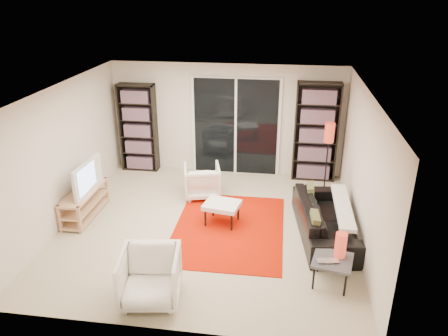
{
  "coord_description": "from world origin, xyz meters",
  "views": [
    {
      "loc": [
        1.22,
        -6.51,
        3.93
      ],
      "look_at": [
        0.25,
        0.3,
        1.0
      ],
      "focal_mm": 35.0,
      "sensor_mm": 36.0,
      "label": 1
    }
  ],
  "objects": [
    {
      "name": "wall_left",
      "position": [
        -2.5,
        0.0,
        1.2
      ],
      "size": [
        0.02,
        5.0,
        2.4
      ],
      "primitive_type": "cube",
      "color": "beige",
      "rests_on": "ground"
    },
    {
      "name": "armchair_back",
      "position": [
        -0.31,
        1.18,
        0.32
      ],
      "size": [
        0.84,
        0.86,
        0.65
      ],
      "primitive_type": "imported",
      "rotation": [
        0.0,
        0.0,
        3.39
      ],
      "color": "white",
      "rests_on": "floor"
    },
    {
      "name": "rug",
      "position": [
        0.38,
        -0.03,
        0.01
      ],
      "size": [
        1.88,
        2.53,
        0.01
      ],
      "primitive_type": "cube",
      "rotation": [
        0.0,
        0.0,
        0.01
      ],
      "color": "#BB1400",
      "rests_on": "floor"
    },
    {
      "name": "tv_stand",
      "position": [
        -2.26,
        0.08,
        0.26
      ],
      "size": [
        0.41,
        1.28,
        0.5
      ],
      "color": "#E3B688",
      "rests_on": "floor"
    },
    {
      "name": "table_lamp",
      "position": [
        2.1,
        -1.2,
        0.58
      ],
      "size": [
        0.16,
        0.16,
        0.36
      ],
      "primitive_type": "cylinder",
      "color": "red",
      "rests_on": "side_table"
    },
    {
      "name": "wall_right",
      "position": [
        2.5,
        0.0,
        1.2
      ],
      "size": [
        0.02,
        5.0,
        2.4
      ],
      "primitive_type": "cube",
      "color": "beige",
      "rests_on": "ground"
    },
    {
      "name": "armchair_front",
      "position": [
        -0.41,
        -1.98,
        0.36
      ],
      "size": [
        0.87,
        0.89,
        0.72
      ],
      "primitive_type": "imported",
      "rotation": [
        0.0,
        0.0,
        0.14
      ],
      "color": "white",
      "rests_on": "floor"
    },
    {
      "name": "wall_front",
      "position": [
        0.0,
        -2.5,
        1.2
      ],
      "size": [
        5.0,
        0.02,
        2.4
      ],
      "primitive_type": "cube",
      "color": "beige",
      "rests_on": "ground"
    },
    {
      "name": "tv",
      "position": [
        -2.24,
        0.08,
        0.78
      ],
      "size": [
        0.18,
        0.97,
        0.56
      ],
      "primitive_type": "imported",
      "rotation": [
        0.0,
        0.0,
        1.52
      ],
      "color": "black",
      "rests_on": "tv_stand"
    },
    {
      "name": "ceiling",
      "position": [
        0.0,
        0.0,
        2.4
      ],
      "size": [
        5.0,
        5.0,
        0.02
      ],
      "primitive_type": "cube",
      "color": "white",
      "rests_on": "wall_back"
    },
    {
      "name": "floor",
      "position": [
        0.0,
        0.0,
        0.0
      ],
      "size": [
        5.0,
        5.0,
        0.0
      ],
      "primitive_type": "plane",
      "color": "beige",
      "rests_on": "ground"
    },
    {
      "name": "sofa",
      "position": [
        1.98,
        0.01,
        0.3
      ],
      "size": [
        1.05,
        2.14,
        0.6
      ],
      "primitive_type": "imported",
      "rotation": [
        0.0,
        0.0,
        1.7
      ],
      "color": "black",
      "rests_on": "floor"
    },
    {
      "name": "bookshelf_left",
      "position": [
        -1.95,
        2.33,
        0.98
      ],
      "size": [
        0.8,
        0.3,
        1.95
      ],
      "color": "black",
      "rests_on": "ground"
    },
    {
      "name": "ottoman",
      "position": [
        0.24,
        0.15,
        0.35
      ],
      "size": [
        0.68,
        0.59,
        0.4
      ],
      "color": "white",
      "rests_on": "floor"
    },
    {
      "name": "bookshelf_right",
      "position": [
        1.9,
        2.33,
        1.05
      ],
      "size": [
        0.9,
        0.3,
        2.1
      ],
      "color": "black",
      "rests_on": "ground"
    },
    {
      "name": "sliding_door",
      "position": [
        0.2,
        2.46,
        1.05
      ],
      "size": [
        1.92,
        0.08,
        2.16
      ],
      "color": "white",
      "rests_on": "ground"
    },
    {
      "name": "wall_back",
      "position": [
        0.0,
        2.5,
        1.2
      ],
      "size": [
        5.0,
        0.02,
        2.4
      ],
      "primitive_type": "cube",
      "color": "beige",
      "rests_on": "ground"
    },
    {
      "name": "side_table",
      "position": [
        2.0,
        -1.29,
        0.36
      ],
      "size": [
        0.63,
        0.63,
        0.4
      ],
      "color": "#434348",
      "rests_on": "floor"
    },
    {
      "name": "floor_lamp",
      "position": [
        2.12,
        1.78,
        1.1
      ],
      "size": [
        0.22,
        0.22,
        1.43
      ],
      "color": "black",
      "rests_on": "floor"
    },
    {
      "name": "laptop",
      "position": [
        1.93,
        -1.4,
        0.41
      ],
      "size": [
        0.33,
        0.24,
        0.02
      ],
      "primitive_type": "imported",
      "rotation": [
        0.0,
        0.0,
        0.17
      ],
      "color": "silver",
      "rests_on": "side_table"
    }
  ]
}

